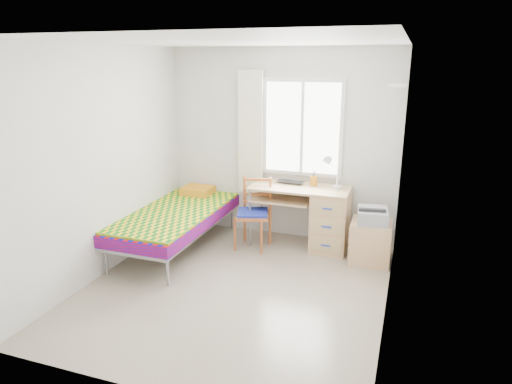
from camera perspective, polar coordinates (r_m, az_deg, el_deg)
floor at (r=5.17m, az=-2.57°, el=-11.85°), size 3.50×3.50×0.00m
ceiling at (r=4.56m, az=-3.00°, el=18.31°), size 3.50×3.50×0.00m
wall_back at (r=6.32m, az=3.14°, el=5.91°), size 3.20×0.00×3.20m
wall_left at (r=5.49m, az=-18.51°, el=3.48°), size 0.00×3.50×3.50m
wall_right at (r=4.38m, az=17.06°, el=0.51°), size 0.00×3.50×3.50m
window at (r=6.18m, az=5.82°, el=7.96°), size 1.10×0.04×1.30m
curtain at (r=6.36m, az=-0.68°, el=7.36°), size 0.35×0.05×1.70m
floating_shelf at (r=5.64m, az=17.32°, el=12.66°), size 0.20×0.32×0.03m
bed at (r=6.14m, az=-9.66°, el=-2.86°), size 1.02×2.15×0.93m
desk at (r=6.08m, az=8.66°, el=-3.06°), size 1.31×0.60×0.82m
chair at (r=6.04m, az=-0.19°, el=-2.11°), size 0.51×0.51×0.95m
cabinet at (r=5.84m, az=14.08°, el=-6.07°), size 0.51×0.45×0.53m
printer at (r=5.69m, az=14.35°, el=-2.83°), size 0.41×0.45×0.18m
laptop at (r=6.14m, az=4.12°, el=1.10°), size 0.38×0.27×0.03m
pen_cup at (r=6.11m, az=7.22°, el=1.37°), size 0.11×0.11×0.12m
task_lamp at (r=5.85m, az=9.45°, el=2.88°), size 0.24×0.33×0.45m
book at (r=6.16m, az=3.93°, el=-1.19°), size 0.20×0.26×0.02m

